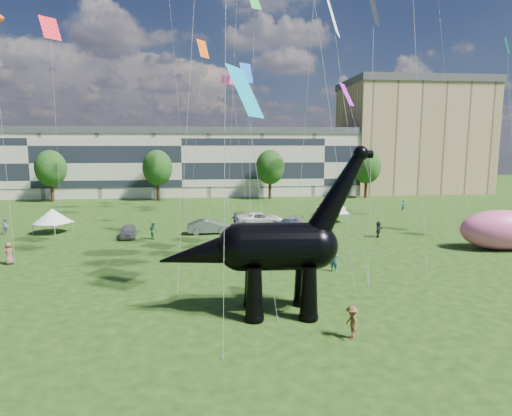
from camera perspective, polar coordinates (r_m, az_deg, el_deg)
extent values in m
plane|color=#16330C|center=(25.69, -0.13, -13.77)|extent=(220.00, 220.00, 0.00)
cube|color=beige|center=(85.95, -9.62, 5.77)|extent=(78.00, 11.00, 12.00)
cube|color=tan|center=(98.29, 19.95, 8.62)|extent=(28.00, 18.00, 22.00)
cylinder|color=#382314|center=(81.91, -25.52, 1.87)|extent=(0.56, 0.56, 3.20)
ellipsoid|color=#14380F|center=(81.58, -25.72, 5.16)|extent=(5.20, 5.20, 6.24)
cylinder|color=#382314|center=(77.71, -12.92, 2.16)|extent=(0.56, 0.56, 3.20)
ellipsoid|color=#14380F|center=(77.36, -13.03, 5.64)|extent=(5.20, 5.20, 6.24)
cylinder|color=#382314|center=(77.80, 1.87, 2.38)|extent=(0.56, 0.56, 3.20)
ellipsoid|color=#14380F|center=(77.45, 1.89, 5.85)|extent=(5.20, 5.20, 6.24)
cylinder|color=#382314|center=(82.15, 14.42, 2.43)|extent=(0.56, 0.56, 3.20)
ellipsoid|color=#14380F|center=(81.82, 14.54, 5.72)|extent=(5.20, 5.20, 6.24)
cone|color=black|center=(24.03, -0.22, -11.47)|extent=(1.09, 1.09, 3.04)
sphere|color=black|center=(24.52, -0.22, -14.42)|extent=(1.12, 1.12, 1.12)
cone|color=black|center=(26.14, -0.49, -9.82)|extent=(1.09, 1.09, 3.04)
sphere|color=black|center=(26.59, -0.49, -12.56)|extent=(1.12, 1.12, 1.12)
cone|color=black|center=(24.38, 7.08, -11.24)|extent=(1.09, 1.09, 3.04)
sphere|color=black|center=(24.86, 7.03, -14.15)|extent=(1.12, 1.12, 1.12)
cone|color=black|center=(26.46, 6.20, -9.64)|extent=(1.09, 1.09, 3.04)
sphere|color=black|center=(26.90, 6.15, -12.35)|extent=(1.12, 1.12, 1.12)
cylinder|color=black|center=(24.52, 2.96, -5.14)|extent=(4.37, 2.92, 2.74)
sphere|color=black|center=(24.38, -2.04, -5.21)|extent=(2.74, 2.74, 2.74)
sphere|color=black|center=(24.84, 7.87, -5.03)|extent=(2.64, 2.64, 2.64)
cone|color=black|center=(24.60, 10.84, 1.72)|extent=(3.88, 1.68, 5.37)
sphere|color=black|center=(24.79, 13.79, 7.08)|extent=(0.85, 0.85, 0.85)
cylinder|color=black|center=(24.88, 14.46, 6.94)|extent=(0.73, 0.48, 0.45)
cone|color=black|center=(24.50, -6.96, -6.02)|extent=(5.45, 2.36, 2.98)
imported|color=#A8A8AC|center=(47.34, -16.67, -2.97)|extent=(2.03, 4.11, 1.35)
imported|color=slate|center=(47.52, -6.28, -2.49)|extent=(4.89, 2.01, 1.58)
imported|color=white|center=(51.97, 0.65, -1.48)|extent=(5.99, 3.01, 1.63)
imported|color=#595960|center=(49.75, 4.29, -2.12)|extent=(4.35, 4.70, 1.32)
cube|color=silver|center=(55.37, 10.15, -0.62)|extent=(3.74, 3.74, 0.13)
cone|color=silver|center=(55.25, 10.17, 0.25)|extent=(4.73, 4.73, 1.60)
cylinder|color=#999999|center=(53.49, 9.41, -1.55)|extent=(0.06, 0.06, 1.17)
cylinder|color=#999999|center=(54.85, 12.23, -1.39)|extent=(0.06, 0.06, 1.17)
cylinder|color=#999999|center=(56.16, 8.09, -1.06)|extent=(0.06, 0.06, 1.17)
cylinder|color=#999999|center=(57.45, 10.80, -0.91)|extent=(0.06, 0.06, 1.17)
cube|color=white|center=(60.50, 9.97, 0.05)|extent=(3.90, 3.90, 0.12)
cone|color=white|center=(60.39, 9.99, 0.79)|extent=(4.94, 4.94, 1.47)
cylinder|color=#999999|center=(58.66, 9.79, -0.74)|extent=(0.06, 0.06, 1.08)
cylinder|color=#999999|center=(60.44, 11.80, -0.53)|extent=(0.06, 0.06, 1.08)
cylinder|color=#999999|center=(60.77, 8.13, -0.39)|extent=(0.06, 0.06, 1.08)
cylinder|color=#999999|center=(62.49, 10.12, -0.19)|extent=(0.06, 0.06, 1.08)
cube|color=silver|center=(52.62, -25.45, -1.80)|extent=(4.04, 4.04, 0.12)
cone|color=silver|center=(52.49, -25.50, -0.91)|extent=(5.12, 5.12, 1.56)
cylinder|color=#999999|center=(52.62, -27.65, -2.58)|extent=(0.06, 0.06, 1.14)
cylinder|color=#999999|center=(50.69, -25.23, -2.81)|extent=(0.06, 0.06, 1.14)
cylinder|color=#999999|center=(54.74, -25.57, -2.05)|extent=(0.06, 0.06, 1.14)
cylinder|color=#999999|center=(52.88, -23.19, -2.25)|extent=(0.06, 0.06, 1.14)
ellipsoid|color=pink|center=(46.02, 29.84, -2.54)|extent=(7.92, 4.73, 3.74)
imported|color=#4B3271|center=(50.82, -2.81, -1.65)|extent=(1.10, 0.82, 1.73)
imported|color=black|center=(47.16, 16.01, -2.75)|extent=(1.39, 1.58, 1.73)
imported|color=brown|center=(40.55, -30.08, -5.24)|extent=(1.03, 1.09, 1.87)
imported|color=#337F4B|center=(45.83, -13.53, -2.93)|extent=(1.05, 1.10, 1.79)
imported|color=brown|center=(22.78, 12.64, -14.63)|extent=(0.71, 1.14, 1.71)
imported|color=#2E5275|center=(67.18, 19.06, 0.31)|extent=(0.71, 0.63, 1.64)
imported|color=#205377|center=(33.81, 10.38, -6.96)|extent=(0.71, 0.61, 1.66)
imported|color=gray|center=(54.18, -30.35, -2.11)|extent=(0.82, 0.99, 1.84)
imported|color=olive|center=(42.34, 8.59, -3.87)|extent=(0.76, 1.10, 1.57)
plane|color=white|center=(34.19, 10.19, 23.85)|extent=(1.98, 2.92, 2.69)
cube|color=#F444A7|center=(59.71, -3.29, 16.55)|extent=(2.91, 3.32, 1.18)
plane|color=#A918AE|center=(55.12, 12.01, 14.60)|extent=(2.84, 3.31, 2.75)
plane|color=#0DD09C|center=(63.63, 30.47, 18.14)|extent=(1.53, 2.02, 1.96)
plane|color=blue|center=(69.87, -1.29, 17.57)|extent=(2.93, 2.41, 2.99)
plane|color=#17991F|center=(66.07, -0.14, 25.67)|extent=(2.51, 2.02, 1.96)
plane|color=black|center=(37.17, 15.44, 24.38)|extent=(2.19, 2.72, 2.78)
plane|color=#0B8DB1|center=(25.97, -1.43, 15.24)|extent=(2.90, 3.63, 2.99)
plane|color=red|center=(61.29, -25.76, 20.80)|extent=(2.94, 2.98, 2.79)
plane|color=#E34F0B|center=(63.74, -7.08, 20.31)|extent=(2.23, 2.43, 2.46)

